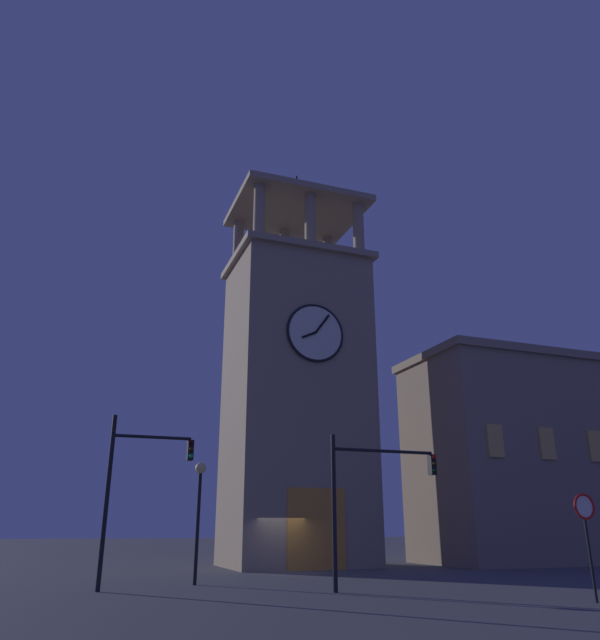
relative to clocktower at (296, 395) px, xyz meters
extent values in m
plane|color=#4C4C51|center=(1.92, 3.64, -9.58)|extent=(200.00, 200.00, 0.00)
cube|color=gray|center=(0.00, -0.02, -0.67)|extent=(7.80, 6.21, 17.82)
cube|color=gray|center=(0.00, -0.02, 8.44)|extent=(8.40, 6.81, 0.40)
cylinder|color=gray|center=(-3.30, 2.48, 10.45)|extent=(0.70, 0.70, 3.61)
cylinder|color=gray|center=(0.00, 2.48, 10.45)|extent=(0.70, 0.70, 3.61)
cylinder|color=gray|center=(3.30, 2.48, 10.45)|extent=(0.70, 0.70, 3.61)
cylinder|color=gray|center=(-3.30, -2.52, 10.45)|extent=(0.70, 0.70, 3.61)
cylinder|color=gray|center=(0.00, -2.52, 10.45)|extent=(0.70, 0.70, 3.61)
cylinder|color=gray|center=(3.30, -2.52, 10.45)|extent=(0.70, 0.70, 3.61)
cube|color=gray|center=(0.00, -0.02, 12.46)|extent=(8.40, 6.81, 0.40)
cylinder|color=black|center=(0.00, -0.02, 13.90)|extent=(0.12, 0.12, 2.49)
cylinder|color=silver|center=(0.00, 3.14, 2.95)|extent=(3.31, 0.12, 3.31)
torus|color=black|center=(0.00, 3.16, 2.95)|extent=(3.47, 0.16, 3.47)
cube|color=black|center=(0.41, 3.24, 2.76)|extent=(0.88, 0.06, 0.49)
cube|color=black|center=(-0.41, 3.24, 3.52)|extent=(0.92, 0.06, 1.21)
cube|color=orange|center=(0.00, 3.03, -7.58)|extent=(3.20, 0.24, 4.00)
cube|color=gray|center=(-18.64, 1.83, -3.59)|extent=(21.43, 7.43, 11.99)
cube|color=gray|center=(-18.64, 1.83, 2.66)|extent=(21.83, 7.83, 0.50)
cube|color=#E0B259|center=(-16.86, 5.59, -2.99)|extent=(1.00, 0.12, 1.80)
cube|color=#E0B259|center=(-13.28, 5.59, -2.99)|extent=(1.00, 0.12, 1.80)
cube|color=#E0B259|center=(-9.71, 5.59, -2.99)|extent=(1.00, 0.12, 1.80)
cylinder|color=black|center=(3.39, 13.31, -6.97)|extent=(0.16, 0.16, 5.21)
cylinder|color=black|center=(1.37, 13.31, -4.86)|extent=(4.05, 0.12, 0.12)
cube|color=black|center=(-0.66, 13.31, -5.29)|extent=(0.22, 0.30, 0.75)
sphere|color=red|center=(-0.66, 13.49, -5.01)|extent=(0.16, 0.16, 0.16)
sphere|color=#392705|center=(-0.66, 13.49, -5.26)|extent=(0.16, 0.16, 0.16)
sphere|color=#063316|center=(-0.66, 13.49, -5.51)|extent=(0.16, 0.16, 0.16)
cylinder|color=black|center=(10.82, 10.34, -6.60)|extent=(0.16, 0.16, 5.97)
cylinder|color=black|center=(9.40, 10.34, -4.35)|extent=(2.84, 0.12, 0.12)
cube|color=black|center=(7.98, 10.34, -4.78)|extent=(0.22, 0.30, 0.75)
sphere|color=#360505|center=(7.98, 10.52, -4.50)|extent=(0.16, 0.16, 0.16)
sphere|color=#392705|center=(7.98, 10.52, -4.75)|extent=(0.16, 0.16, 0.16)
sphere|color=#18C154|center=(7.98, 10.52, -5.00)|extent=(0.16, 0.16, 0.16)
cylinder|color=black|center=(7.28, 8.92, -7.54)|extent=(0.14, 0.14, 4.07)
sphere|color=#F9DB8C|center=(7.28, 8.92, -5.29)|extent=(0.44, 0.44, 0.44)
cylinder|color=black|center=(-2.52, 18.53, -8.20)|extent=(0.08, 0.08, 2.75)
cylinder|color=white|center=(-2.52, 18.57, -6.93)|extent=(0.70, 0.04, 0.70)
torus|color=red|center=(-2.52, 18.59, -6.93)|extent=(0.78, 0.08, 0.78)
camera|label=1|loc=(12.02, 33.35, -7.52)|focal=33.69mm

